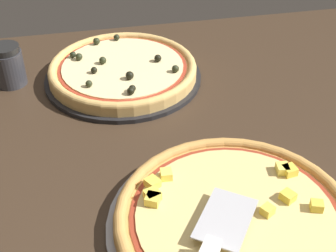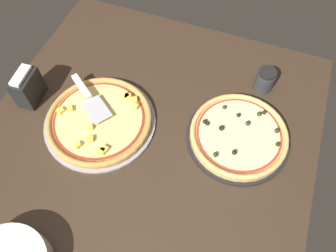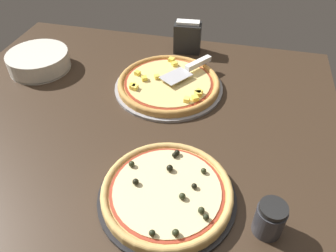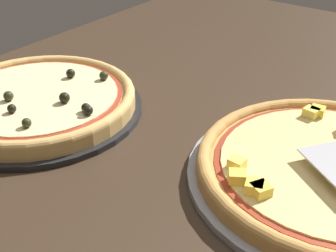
# 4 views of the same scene
# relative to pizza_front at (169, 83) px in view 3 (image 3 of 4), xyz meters

# --- Properties ---
(ground_plane) EXTENTS (1.37, 1.15, 0.04)m
(ground_plane) POSITION_rel_pizza_front_xyz_m (0.08, 0.18, -0.04)
(ground_plane) COLOR #38281C
(pizza_pan_front) EXTENTS (0.40, 0.40, 0.01)m
(pizza_pan_front) POSITION_rel_pizza_front_xyz_m (-0.00, -0.00, -0.02)
(pizza_pan_front) COLOR #939399
(pizza_pan_front) RESTS_ON ground_plane
(pizza_front) EXTENTS (0.37, 0.37, 0.03)m
(pizza_front) POSITION_rel_pizza_front_xyz_m (0.00, 0.00, 0.00)
(pizza_front) COLOR #C68E47
(pizza_front) RESTS_ON pizza_pan_front
(pizza_pan_back) EXTENTS (0.36, 0.36, 0.01)m
(pizza_pan_back) POSITION_rel_pizza_front_xyz_m (-0.11, 0.48, -0.02)
(pizza_pan_back) COLOR black
(pizza_pan_back) RESTS_ON ground_plane
(pizza_back) EXTENTS (0.34, 0.34, 0.04)m
(pizza_back) POSITION_rel_pizza_front_xyz_m (-0.11, 0.48, 0.00)
(pizza_back) COLOR #DBAD60
(pizza_back) RESTS_ON pizza_pan_back
(serving_spatula) EXTENTS (0.17, 0.21, 0.02)m
(serving_spatula) POSITION_rel_pizza_front_xyz_m (-0.07, -0.09, 0.03)
(serving_spatula) COLOR #B7B7BC
(serving_spatula) RESTS_ON pizza_front
(plate_stack) EXTENTS (0.24, 0.24, 0.07)m
(plate_stack) POSITION_rel_pizza_front_xyz_m (0.53, -0.01, 0.01)
(plate_stack) COLOR silver
(plate_stack) RESTS_ON ground_plane
(parmesan_shaker) EXTENTS (0.07, 0.07, 0.09)m
(parmesan_shaker) POSITION_rel_pizza_front_xyz_m (-0.36, 0.51, 0.02)
(parmesan_shaker) COLOR #333338
(parmesan_shaker) RESTS_ON ground_plane
(napkin_holder) EXTENTS (0.12, 0.08, 0.14)m
(napkin_holder) POSITION_rel_pizza_front_xyz_m (-0.01, -0.29, 0.04)
(napkin_holder) COLOR black
(napkin_holder) RESTS_ON ground_plane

